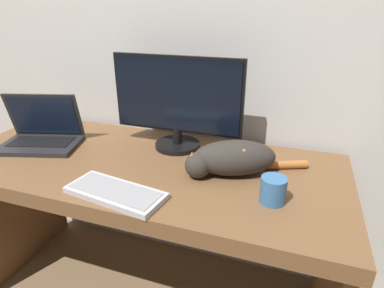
# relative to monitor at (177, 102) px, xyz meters

# --- Properties ---
(wall_back) EXTENTS (6.40, 0.06, 2.60)m
(wall_back) POSITION_rel_monitor_xyz_m (-0.09, 0.22, 0.34)
(wall_back) COLOR silver
(wall_back) RESTS_ON ground_plane
(desk) EXTENTS (1.63, 0.69, 0.75)m
(desk) POSITION_rel_monitor_xyz_m (-0.09, -0.19, -0.36)
(desk) COLOR brown
(desk) RESTS_ON ground_plane
(monitor) EXTENTS (0.58, 0.20, 0.40)m
(monitor) POSITION_rel_monitor_xyz_m (0.00, 0.00, 0.00)
(monitor) COLOR black
(monitor) RESTS_ON desk
(laptop) EXTENTS (0.38, 0.30, 0.23)m
(laptop) POSITION_rel_monitor_xyz_m (-0.59, -0.18, -0.16)
(laptop) COLOR #232326
(laptop) RESTS_ON desk
(external_keyboard) EXTENTS (0.36, 0.19, 0.02)m
(external_keyboard) POSITION_rel_monitor_xyz_m (-0.05, -0.45, -0.20)
(external_keyboard) COLOR #BCBCC1
(external_keyboard) RESTS_ON desk
(cat) EXTENTS (0.44, 0.28, 0.13)m
(cat) POSITION_rel_monitor_xyz_m (0.28, -0.17, -0.14)
(cat) COLOR #332D28
(cat) RESTS_ON desk
(coffee_mug) EXTENTS (0.08, 0.08, 0.09)m
(coffee_mug) POSITION_rel_monitor_xyz_m (0.45, -0.31, -0.16)
(coffee_mug) COLOR teal
(coffee_mug) RESTS_ON desk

